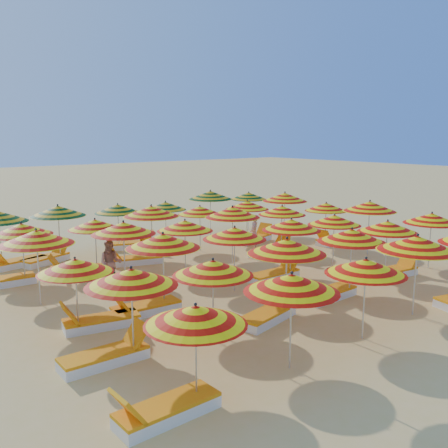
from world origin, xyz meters
The scene contains 54 objects.
ground centered at (0.00, 0.00, 0.00)m, with size 120.00×120.00×0.00m, color #DEAE62.
umbrella_0 centered at (-5.37, -5.43, 1.56)m, with size 2.20×2.20×1.77m.
umbrella_1 centered at (-3.19, -5.44, 1.68)m, with size 2.28×2.28×1.90m.
umbrella_2 centered at (-0.94, -5.46, 1.62)m, with size 2.07×2.07×1.84m.
umbrella_3 centered at (1.25, -5.36, 1.80)m, with size 2.40×2.40×2.04m.
umbrella_6 centered at (-5.32, -3.25, 1.68)m, with size 2.08×2.08×1.91m.
umbrella_7 centered at (-3.53, -3.49, 1.61)m, with size 1.94×1.94×1.83m.
umbrella_8 centered at (-1.32, -3.51, 1.77)m, with size 2.17×2.17×2.01m.
umbrella_9 centered at (1.15, -3.52, 1.71)m, with size 2.19×2.19×1.95m.
umbrella_10 centered at (3.30, -3.22, 1.66)m, with size 2.14×2.14×1.89m.
umbrella_11 centered at (5.68, -3.31, 1.68)m, with size 1.93×1.93×1.90m.
umbrella_12 centered at (-5.63, -1.29, 1.55)m, with size 1.97×1.97×1.76m.
umbrella_13 centered at (-3.27, -1.12, 1.76)m, with size 1.95×1.95×2.00m.
umbrella_14 centered at (-0.94, -1.13, 1.67)m, with size 1.80×1.80×1.90m.
umbrella_15 centered at (1.26, -1.21, 1.67)m, with size 2.23×2.23×1.90m.
umbrella_16 centered at (3.20, -1.30, 1.62)m, with size 1.84×1.84×1.84m.
umbrella_17 centered at (5.70, -0.90, 1.81)m, with size 1.99×1.99×2.05m.
umbrella_18 centered at (-5.63, 1.17, 1.79)m, with size 2.33×2.33×2.04m.
umbrella_19 centered at (-3.15, 1.21, 1.73)m, with size 2.38×2.38×1.97m.
umbrella_20 centered at (-1.19, 0.94, 1.62)m, with size 2.15×2.15×1.84m.
umbrella_21 centered at (1.02, 1.30, 1.78)m, with size 1.91×1.91×2.02m.
umbrella_22 centered at (3.33, 1.22, 1.63)m, with size 1.76×1.76×1.86m.
umbrella_23 centered at (5.68, 1.09, 1.56)m, with size 1.89×1.89×1.78m.
umbrella_24 centered at (-5.34, 3.33, 1.65)m, with size 1.85×1.85×1.88m.
umbrella_25 centered at (-3.16, 3.10, 1.58)m, with size 1.88×1.88×1.80m.
umbrella_26 centered at (-1.07, 3.15, 1.79)m, with size 2.44×2.44×2.04m.
umbrella_27 centered at (1.24, 3.49, 1.56)m, with size 2.00×2.00×1.78m.
umbrella_28 centered at (3.37, 3.19, 1.61)m, with size 2.14×2.14×1.83m.
umbrella_29 centered at (5.42, 3.11, 1.78)m, with size 2.34×2.34×2.03m.
umbrella_31 centered at (-3.49, 5.35, 1.78)m, with size 2.12×2.12×2.02m.
umbrella_32 centered at (-1.14, 5.49, 1.62)m, with size 1.87×1.87×1.84m.
umbrella_33 centered at (0.92, 5.40, 1.56)m, with size 2.18×2.18×1.77m.
umbrella_34 centered at (3.40, 5.65, 1.78)m, with size 2.38×2.38×2.03m.
umbrella_35 centered at (5.61, 5.62, 1.58)m, with size 1.98×1.98×1.80m.
lounger_0 centered at (-5.97, -5.43, 0.15)m, with size 1.74×0.60×0.69m.
lounger_2 centered at (-5.83, -3.08, 0.15)m, with size 1.75×0.63×0.69m.
lounger_3 centered at (-1.82, -3.43, 0.15)m, with size 1.82×0.95×0.69m.
lounger_4 centered at (0.56, -3.29, 0.15)m, with size 1.75×0.64×0.69m.
lounger_5 centered at (3.90, -3.14, 0.15)m, with size 1.79×0.80×0.69m.
lounger_6 centered at (-5.13, -1.29, 0.15)m, with size 1.82×0.94×0.69m.
lounger_7 centered at (-3.87, -1.15, 0.15)m, with size 1.77×0.72×0.69m.
lounger_8 centered at (0.76, -1.04, 0.15)m, with size 1.74×0.59×0.69m.
lounger_9 centered at (2.83, 1.27, 0.15)m, with size 1.76×0.67×0.69m.
lounger_10 centered at (6.18, 1.09, 0.15)m, with size 1.77×0.70×0.69m.
lounger_11 centered at (-5.94, 3.48, 0.15)m, with size 1.77×0.72×0.69m.
lounger_12 centered at (-3.75, 3.31, 0.15)m, with size 1.82×1.25×0.69m.
lounger_13 centered at (-1.66, 3.30, 0.15)m, with size 1.83×1.09×0.69m.
lounger_14 centered at (3.97, 3.38, 0.15)m, with size 1.81×0.88×0.69m.
lounger_15 centered at (-4.87, 5.48, 0.15)m, with size 1.81×0.90×0.69m.
lounger_16 centered at (-3.99, 5.33, 0.15)m, with size 1.82×1.17×0.69m.
lounger_17 centered at (-0.55, 5.49, 0.15)m, with size 1.82×1.18×0.69m.
lounger_18 centered at (0.33, 5.28, 0.15)m, with size 1.82×1.25×0.69m.
beachgoer_a centered at (2.77, 2.11, 0.71)m, with size 0.51×0.34×1.41m, color tan.
beachgoer_b centered at (-3.43, 1.52, 0.68)m, with size 0.66×0.52×1.37m, color #B57661.
Camera 1 is at (-9.74, -11.55, 4.38)m, focal length 40.00 mm.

